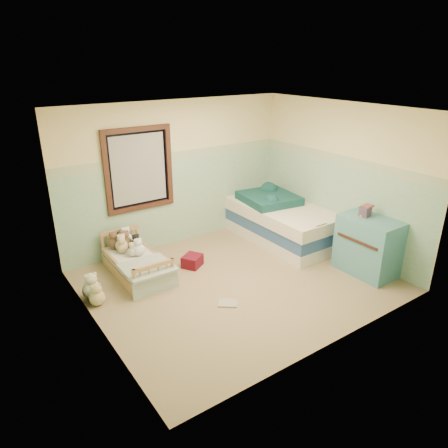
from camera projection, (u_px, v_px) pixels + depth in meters
floor at (238, 282)px, 6.22m from camera, size 4.20×3.60×0.02m
ceiling at (240, 109)px, 5.28m from camera, size 4.20×3.60×0.02m
wall_back at (177, 174)px, 7.12m from camera, size 4.20×0.04×2.50m
wall_front at (340, 248)px, 4.38m from camera, size 4.20×0.04×2.50m
wall_left at (89, 237)px, 4.64m from camera, size 0.04×3.60×2.50m
wall_right at (340, 179)px, 6.86m from camera, size 0.04×3.60×2.50m
wainscot_mint at (178, 202)px, 7.30m from camera, size 4.20×0.01×1.50m
border_strip at (176, 156)px, 6.99m from camera, size 4.20×0.01×0.15m
window_frame at (139, 169)px, 6.65m from camera, size 1.16×0.06×1.36m
window_blinds at (139, 169)px, 6.66m from camera, size 0.92×0.01×1.12m
toddler_bed_frame at (137, 270)px, 6.38m from camera, size 0.65×1.30×0.17m
toddler_mattress at (137, 261)px, 6.32m from camera, size 0.59×1.24×0.12m
patchwork_quilt at (147, 267)px, 5.99m from camera, size 0.71×0.65×0.03m
plush_bed_brown at (114, 243)px, 6.57m from camera, size 0.20×0.20×0.20m
plush_bed_white at (126, 239)px, 6.67m from camera, size 0.22×0.22×0.22m
plush_bed_tan at (122, 248)px, 6.43m from camera, size 0.17×0.17×0.17m
plush_bed_dark at (136, 244)px, 6.55m from camera, size 0.18×0.18×0.18m
plush_floor_cream at (92, 290)px, 5.73m from camera, size 0.27×0.27×0.27m
plush_floor_tan at (97, 298)px, 5.59m from camera, size 0.21×0.21×0.21m
twin_bed_frame at (280, 234)px, 7.60m from camera, size 1.06×2.13×0.22m
twin_boxspring at (281, 223)px, 7.51m from camera, size 1.06×2.13×0.22m
twin_mattress at (281, 211)px, 7.43m from camera, size 1.11×2.17×0.22m
teal_blanket at (269, 198)px, 7.57m from camera, size 1.03×1.07×0.14m
dresser at (368, 246)px, 6.33m from camera, size 0.56×0.89×0.89m
book_stack at (365, 211)px, 6.22m from camera, size 0.18×0.15×0.16m
red_pillow at (192, 261)px, 6.63m from camera, size 0.39×0.38×0.19m
floor_book at (228, 303)px, 5.64m from camera, size 0.32×0.31×0.02m
extra_plush_0 at (116, 242)px, 6.63m from camera, size 0.17×0.17×0.17m
extra_plush_1 at (113, 243)px, 6.60m from camera, size 0.18×0.18×0.18m
extra_plush_2 at (125, 243)px, 6.57m from camera, size 0.21×0.21×0.21m
extra_plush_3 at (133, 251)px, 6.33m from camera, size 0.16×0.16×0.16m
extra_plush_4 at (138, 250)px, 6.35m from camera, size 0.19×0.19×0.19m
extra_plush_5 at (122, 245)px, 6.49m from camera, size 0.20×0.20×0.20m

